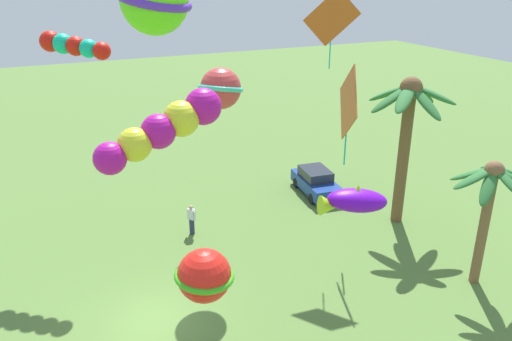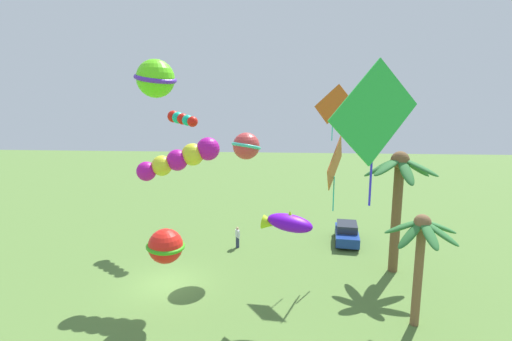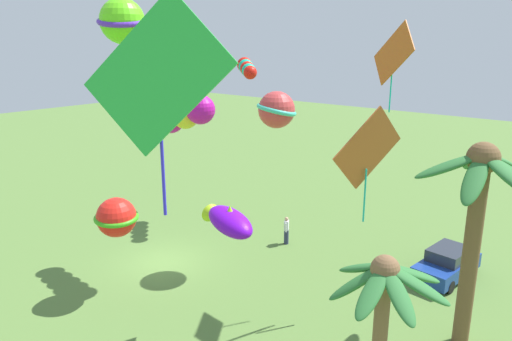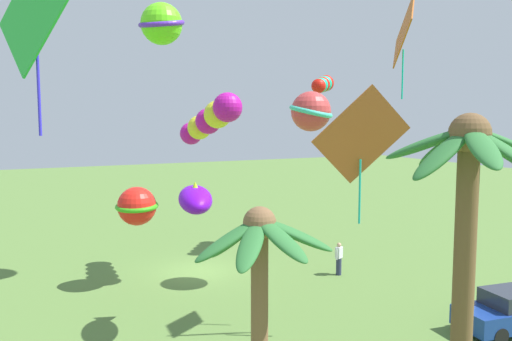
{
  "view_description": "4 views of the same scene",
  "coord_description": "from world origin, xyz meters",
  "px_view_note": "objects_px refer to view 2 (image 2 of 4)",
  "views": [
    {
      "loc": [
        16.19,
        -2.99,
        12.68
      ],
      "look_at": [
        0.82,
        4.02,
        5.87
      ],
      "focal_mm": 35.62,
      "sensor_mm": 36.0,
      "label": 1
    },
    {
      "loc": [
        20.27,
        6.89,
        10.65
      ],
      "look_at": [
        -0.7,
        5.29,
        6.82
      ],
      "focal_mm": 26.21,
      "sensor_mm": 36.0,
      "label": 2
    },
    {
      "loc": [
        14.21,
        18.04,
        11.05
      ],
      "look_at": [
        -1.36,
        5.1,
        5.51
      ],
      "focal_mm": 33.47,
      "sensor_mm": 36.0,
      "label": 3
    },
    {
      "loc": [
        8.44,
        24.07,
        7.63
      ],
      "look_at": [
        -0.42,
        5.69,
        5.54
      ],
      "focal_mm": 36.7,
      "sensor_mm": 36.0,
      "label": 4
    }
  ],
  "objects_px": {
    "kite_diamond_3": "(374,114)",
    "kite_ball_2": "(166,246)",
    "kite_diamond_4": "(333,105)",
    "kite_fish_8": "(287,223)",
    "kite_tube_1": "(181,119)",
    "kite_diamond_7": "(335,164)",
    "spectator_0": "(238,237)",
    "parked_car_0": "(347,233)",
    "palm_tree_1": "(421,243)",
    "kite_ball_6": "(156,79)",
    "kite_ball_0": "(246,146)",
    "palm_tree_0": "(398,183)",
    "kite_tube_5": "(181,159)"
  },
  "relations": [
    {
      "from": "palm_tree_1",
      "to": "kite_diamond_7",
      "type": "distance_m",
      "value": 6.96
    },
    {
      "from": "kite_diamond_3",
      "to": "kite_diamond_7",
      "type": "xyz_separation_m",
      "value": [
        -9.84,
        0.11,
        -3.29
      ]
    },
    {
      "from": "parked_car_0",
      "to": "kite_ball_0",
      "type": "height_order",
      "value": "kite_ball_0"
    },
    {
      "from": "kite_diamond_4",
      "to": "palm_tree_1",
      "type": "bearing_deg",
      "value": 25.6
    },
    {
      "from": "parked_car_0",
      "to": "kite_tube_5",
      "type": "height_order",
      "value": "kite_tube_5"
    },
    {
      "from": "kite_tube_5",
      "to": "kite_diamond_7",
      "type": "bearing_deg",
      "value": 102.35
    },
    {
      "from": "kite_diamond_3",
      "to": "kite_diamond_4",
      "type": "distance_m",
      "value": 11.55
    },
    {
      "from": "palm_tree_0",
      "to": "palm_tree_1",
      "type": "bearing_deg",
      "value": -5.73
    },
    {
      "from": "palm_tree_0",
      "to": "kite_tube_5",
      "type": "bearing_deg",
      "value": -78.97
    },
    {
      "from": "kite_tube_5",
      "to": "kite_diamond_7",
      "type": "distance_m",
      "value": 9.1
    },
    {
      "from": "palm_tree_0",
      "to": "kite_tube_1",
      "type": "bearing_deg",
      "value": -108.44
    },
    {
      "from": "kite_diamond_3",
      "to": "kite_diamond_4",
      "type": "bearing_deg",
      "value": 179.51
    },
    {
      "from": "palm_tree_1",
      "to": "parked_car_0",
      "type": "distance_m",
      "value": 11.42
    },
    {
      "from": "palm_tree_0",
      "to": "kite_diamond_3",
      "type": "height_order",
      "value": "kite_diamond_3"
    },
    {
      "from": "kite_fish_8",
      "to": "kite_ball_0",
      "type": "bearing_deg",
      "value": -157.16
    },
    {
      "from": "palm_tree_1",
      "to": "spectator_0",
      "type": "relative_size",
      "value": 3.5
    },
    {
      "from": "kite_ball_0",
      "to": "kite_diamond_3",
      "type": "xyz_separation_m",
      "value": [
        11.3,
        5.4,
        2.4
      ]
    },
    {
      "from": "kite_ball_2",
      "to": "kite_ball_0",
      "type": "bearing_deg",
      "value": 154.6
    },
    {
      "from": "spectator_0",
      "to": "kite_tube_5",
      "type": "distance_m",
      "value": 9.1
    },
    {
      "from": "kite_ball_6",
      "to": "kite_diamond_7",
      "type": "distance_m",
      "value": 11.34
    },
    {
      "from": "spectator_0",
      "to": "kite_diamond_3",
      "type": "relative_size",
      "value": 0.32
    },
    {
      "from": "palm_tree_0",
      "to": "kite_diamond_7",
      "type": "xyz_separation_m",
      "value": [
        0.57,
        -4.0,
        1.22
      ]
    },
    {
      "from": "kite_ball_2",
      "to": "kite_diamond_4",
      "type": "bearing_deg",
      "value": 129.28
    },
    {
      "from": "kite_diamond_4",
      "to": "kite_fish_8",
      "type": "distance_m",
      "value": 9.12
    },
    {
      "from": "kite_ball_2",
      "to": "kite_diamond_7",
      "type": "bearing_deg",
      "value": 121.93
    },
    {
      "from": "kite_ball_2",
      "to": "kite_diamond_7",
      "type": "relative_size",
      "value": 0.56
    },
    {
      "from": "kite_diamond_3",
      "to": "kite_fish_8",
      "type": "bearing_deg",
      "value": -151.19
    },
    {
      "from": "kite_tube_1",
      "to": "kite_diamond_3",
      "type": "height_order",
      "value": "kite_diamond_3"
    },
    {
      "from": "parked_car_0",
      "to": "kite_diamond_3",
      "type": "bearing_deg",
      "value": -7.32
    },
    {
      "from": "kite_diamond_7",
      "to": "kite_fish_8",
      "type": "height_order",
      "value": "kite_diamond_7"
    },
    {
      "from": "parked_car_0",
      "to": "spectator_0",
      "type": "bearing_deg",
      "value": -78.52
    },
    {
      "from": "kite_ball_2",
      "to": "kite_tube_5",
      "type": "height_order",
      "value": "kite_tube_5"
    },
    {
      "from": "kite_ball_6",
      "to": "kite_ball_0",
      "type": "bearing_deg",
      "value": 144.63
    },
    {
      "from": "palm_tree_0",
      "to": "kite_ball_0",
      "type": "xyz_separation_m",
      "value": [
        -0.89,
        -9.51,
        2.12
      ]
    },
    {
      "from": "kite_ball_6",
      "to": "kite_diamond_7",
      "type": "xyz_separation_m",
      "value": [
        -4.05,
        9.43,
        -4.83
      ]
    },
    {
      "from": "kite_fish_8",
      "to": "spectator_0",
      "type": "bearing_deg",
      "value": -157.32
    },
    {
      "from": "palm_tree_1",
      "to": "kite_fish_8",
      "type": "bearing_deg",
      "value": -95.28
    },
    {
      "from": "kite_fish_8",
      "to": "kite_tube_1",
      "type": "bearing_deg",
      "value": -142.31
    },
    {
      "from": "kite_tube_1",
      "to": "kite_fish_8",
      "type": "height_order",
      "value": "kite_tube_1"
    },
    {
      "from": "kite_diamond_4",
      "to": "kite_ball_6",
      "type": "distance_m",
      "value": 11.11
    },
    {
      "from": "kite_ball_6",
      "to": "kite_diamond_7",
      "type": "relative_size",
      "value": 0.63
    },
    {
      "from": "palm_tree_1",
      "to": "kite_tube_1",
      "type": "distance_m",
      "value": 18.72
    },
    {
      "from": "kite_ball_6",
      "to": "palm_tree_1",
      "type": "bearing_deg",
      "value": 83.99
    },
    {
      "from": "kite_diamond_4",
      "to": "kite_tube_5",
      "type": "distance_m",
      "value": 10.04
    },
    {
      "from": "palm_tree_0",
      "to": "kite_ball_2",
      "type": "xyz_separation_m",
      "value": [
        6.06,
        -12.81,
        -2.07
      ]
    },
    {
      "from": "spectator_0",
      "to": "kite_ball_2",
      "type": "distance_m",
      "value": 9.92
    },
    {
      "from": "palm_tree_1",
      "to": "kite_tube_1",
      "type": "relative_size",
      "value": 2.0
    },
    {
      "from": "palm_tree_0",
      "to": "kite_tube_1",
      "type": "height_order",
      "value": "kite_tube_1"
    },
    {
      "from": "kite_diamond_3",
      "to": "kite_ball_2",
      "type": "bearing_deg",
      "value": -116.54
    },
    {
      "from": "kite_ball_6",
      "to": "kite_diamond_7",
      "type": "height_order",
      "value": "kite_ball_6"
    }
  ]
}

